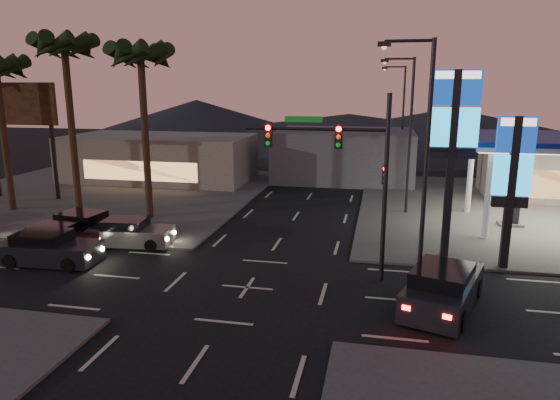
% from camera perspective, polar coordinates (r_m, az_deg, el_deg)
% --- Properties ---
extents(ground, '(140.00, 140.00, 0.00)m').
position_cam_1_polar(ground, '(21.30, -3.77, -9.95)').
color(ground, black).
rests_on(ground, ground).
extents(corner_lot_ne, '(24.00, 24.00, 0.12)m').
position_cam_1_polar(corner_lot_ne, '(37.42, 27.92, -1.28)').
color(corner_lot_ne, '#47443F').
rests_on(corner_lot_ne, ground).
extents(corner_lot_nw, '(24.00, 24.00, 0.12)m').
position_cam_1_polar(corner_lot_nw, '(41.71, -19.36, 0.84)').
color(corner_lot_nw, '#47443F').
rests_on(corner_lot_nw, ground).
extents(convenience_store, '(10.00, 6.00, 4.00)m').
position_cam_1_polar(convenience_store, '(42.34, 28.97, 2.79)').
color(convenience_store, '#726B5B').
rests_on(convenience_store, ground).
extents(pylon_sign_tall, '(2.20, 0.35, 9.00)m').
position_cam_1_polar(pylon_sign_tall, '(24.68, 19.23, 7.85)').
color(pylon_sign_tall, black).
rests_on(pylon_sign_tall, ground).
extents(pylon_sign_short, '(1.60, 0.35, 7.00)m').
position_cam_1_polar(pylon_sign_short, '(24.36, 25.06, 3.17)').
color(pylon_sign_short, black).
rests_on(pylon_sign_short, ground).
extents(traffic_signal_mast, '(6.10, 0.39, 8.00)m').
position_cam_1_polar(traffic_signal_mast, '(21.17, 7.35, 4.55)').
color(traffic_signal_mast, black).
rests_on(traffic_signal_mast, ground).
extents(pedestal_signal, '(0.32, 0.39, 4.30)m').
position_cam_1_polar(pedestal_signal, '(26.43, 11.82, 0.98)').
color(pedestal_signal, black).
rests_on(pedestal_signal, ground).
extents(streetlight_near, '(2.14, 0.25, 10.00)m').
position_cam_1_polar(streetlight_near, '(20.12, 15.86, 5.14)').
color(streetlight_near, black).
rests_on(streetlight_near, ground).
extents(streetlight_mid, '(2.14, 0.25, 10.00)m').
position_cam_1_polar(streetlight_mid, '(33.03, 14.34, 8.10)').
color(streetlight_mid, black).
rests_on(streetlight_mid, ground).
extents(streetlight_far, '(2.14, 0.25, 10.00)m').
position_cam_1_polar(streetlight_far, '(46.99, 13.63, 9.46)').
color(streetlight_far, black).
rests_on(streetlight_far, ground).
extents(palm_a, '(4.41, 4.41, 10.86)m').
position_cam_1_polar(palm_a, '(31.82, -15.60, 14.56)').
color(palm_a, black).
rests_on(palm_a, ground).
extents(palm_b, '(4.41, 4.41, 11.46)m').
position_cam_1_polar(palm_b, '(34.38, -23.35, 14.75)').
color(palm_b, black).
rests_on(palm_b, ground).
extents(billboard, '(6.00, 0.30, 8.50)m').
position_cam_1_polar(billboard, '(41.07, -27.65, 8.78)').
color(billboard, black).
rests_on(billboard, ground).
extents(building_far_west, '(16.00, 8.00, 4.00)m').
position_cam_1_polar(building_far_west, '(45.66, -13.54, 4.68)').
color(building_far_west, '#726B5B').
rests_on(building_far_west, ground).
extents(building_far_mid, '(12.00, 9.00, 4.40)m').
position_cam_1_polar(building_far_mid, '(45.43, 7.39, 5.15)').
color(building_far_mid, '#4C4C51').
rests_on(building_far_mid, ground).
extents(hill_left, '(40.00, 40.00, 6.00)m').
position_cam_1_polar(hill_left, '(84.68, -9.48, 9.20)').
color(hill_left, black).
rests_on(hill_left, ground).
extents(hill_right, '(50.00, 50.00, 5.00)m').
position_cam_1_polar(hill_right, '(79.70, 18.79, 8.11)').
color(hill_right, black).
rests_on(hill_right, ground).
extents(hill_center, '(60.00, 60.00, 4.00)m').
position_cam_1_polar(hill_center, '(79.33, 7.85, 8.29)').
color(hill_center, black).
rests_on(hill_center, ground).
extents(car_lane_a_front, '(4.82, 2.19, 1.54)m').
position_cam_1_polar(car_lane_a_front, '(26.18, -24.95, -5.09)').
color(car_lane_a_front, black).
rests_on(car_lane_a_front, ground).
extents(car_lane_a_mid, '(4.20, 1.80, 1.36)m').
position_cam_1_polar(car_lane_a_mid, '(28.08, -24.08, -4.02)').
color(car_lane_a_mid, black).
rests_on(car_lane_a_mid, ground).
extents(car_lane_b_front, '(4.53, 2.19, 1.44)m').
position_cam_1_polar(car_lane_b_front, '(27.58, -16.76, -3.64)').
color(car_lane_b_front, '#565658').
rests_on(car_lane_b_front, ground).
extents(car_lane_b_mid, '(4.82, 2.44, 1.52)m').
position_cam_1_polar(car_lane_b_mid, '(29.39, -21.31, -2.90)').
color(car_lane_b_mid, black).
rests_on(car_lane_b_mid, ground).
extents(suv_station, '(3.64, 5.46, 1.69)m').
position_cam_1_polar(suv_station, '(20.17, 18.13, -9.54)').
color(suv_station, black).
rests_on(suv_station, ground).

